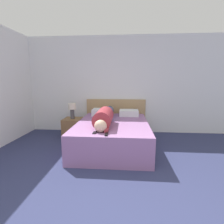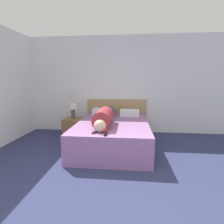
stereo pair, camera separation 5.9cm
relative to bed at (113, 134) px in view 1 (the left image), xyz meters
The scene contains 10 objects.
wall_back 1.58m from the bed, 88.35° to the left, with size 6.07×0.06×2.60m.
bed is the anchor object (origin of this frame).
headboard 1.15m from the bed, 90.00° to the left, with size 1.62×0.04×0.92m.
nightstand 1.19m from the bed, 152.27° to the left, with size 0.44×0.48×0.49m.
table_lamp 1.28m from the bed, 152.27° to the left, with size 0.19×0.19×0.39m.
person_lying 0.45m from the bed, 145.28° to the right, with size 0.34×1.77×0.34m.
pillow_near_headboard 0.89m from the bed, 113.55° to the left, with size 0.50×0.38×0.16m.
pillow_second 0.90m from the bed, 64.31° to the left, with size 0.47×0.38×0.15m.
tv_remote 0.94m from the bed, 92.01° to the right, with size 0.04×0.15×0.02m.
cell_phone 0.89m from the bed, 106.58° to the right, with size 0.06×0.13×0.01m.
Camera 1 is at (0.25, -1.22, 1.42)m, focal length 28.00 mm.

